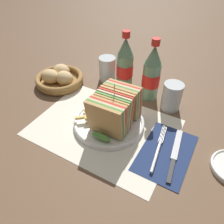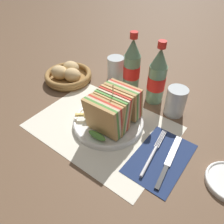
# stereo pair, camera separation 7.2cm
# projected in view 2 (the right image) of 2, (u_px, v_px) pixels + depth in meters

# --- Properties ---
(ground_plane) EXTENTS (4.00, 4.00, 0.00)m
(ground_plane) POSITION_uv_depth(u_px,v_px,m) (108.00, 129.00, 0.71)
(ground_plane) COLOR brown
(placemat) EXTENTS (0.45, 0.33, 0.00)m
(placemat) POSITION_uv_depth(u_px,v_px,m) (103.00, 126.00, 0.72)
(placemat) COLOR silver
(placemat) RESTS_ON ground_plane
(plate_main) EXTENTS (0.23, 0.23, 0.02)m
(plate_main) POSITION_uv_depth(u_px,v_px,m) (108.00, 122.00, 0.73)
(plate_main) COLOR white
(plate_main) RESTS_ON ground_plane
(club_sandwich) EXTENTS (0.12, 0.18, 0.15)m
(club_sandwich) POSITION_uv_depth(u_px,v_px,m) (113.00, 110.00, 0.67)
(club_sandwich) COLOR tan
(club_sandwich) RESTS_ON plate_main
(fries_pile) EXTENTS (0.10, 0.09, 0.02)m
(fries_pile) POSITION_uv_depth(u_px,v_px,m) (94.00, 114.00, 0.72)
(fries_pile) COLOR #E5C166
(fries_pile) RESTS_ON plate_main
(ketchup_blob) EXTENTS (0.04, 0.03, 0.01)m
(ketchup_blob) POSITION_uv_depth(u_px,v_px,m) (98.00, 111.00, 0.74)
(ketchup_blob) COLOR maroon
(ketchup_blob) RESTS_ON plate_main
(napkin) EXTENTS (0.14, 0.22, 0.00)m
(napkin) POSITION_uv_depth(u_px,v_px,m) (161.00, 157.00, 0.63)
(napkin) COLOR navy
(napkin) RESTS_ON ground_plane
(fork) EXTENTS (0.04, 0.19, 0.01)m
(fork) POSITION_uv_depth(u_px,v_px,m) (152.00, 156.00, 0.62)
(fork) COLOR silver
(fork) RESTS_ON napkin
(knife) EXTENTS (0.04, 0.20, 0.00)m
(knife) POSITION_uv_depth(u_px,v_px,m) (169.00, 161.00, 0.61)
(knife) COLOR black
(knife) RESTS_ON napkin
(coke_bottle_near) EXTENTS (0.06, 0.06, 0.23)m
(coke_bottle_near) POSITION_uv_depth(u_px,v_px,m) (132.00, 67.00, 0.83)
(coke_bottle_near) COLOR slate
(coke_bottle_near) RESTS_ON ground_plane
(coke_bottle_far) EXTENTS (0.06, 0.06, 0.23)m
(coke_bottle_far) POSITION_uv_depth(u_px,v_px,m) (157.00, 77.00, 0.77)
(coke_bottle_far) COLOR slate
(coke_bottle_far) RESTS_ON ground_plane
(glass_near) EXTENTS (0.07, 0.07, 0.10)m
(glass_near) POSITION_uv_depth(u_px,v_px,m) (176.00, 101.00, 0.74)
(glass_near) COLOR silver
(glass_near) RESTS_ON ground_plane
(glass_far) EXTENTS (0.07, 0.07, 0.10)m
(glass_far) POSITION_uv_depth(u_px,v_px,m) (116.00, 69.00, 0.91)
(glass_far) COLOR silver
(glass_far) RESTS_ON ground_plane
(bread_basket) EXTENTS (0.20, 0.20, 0.07)m
(bread_basket) POSITION_uv_depth(u_px,v_px,m) (68.00, 75.00, 0.92)
(bread_basket) COLOR olive
(bread_basket) RESTS_ON ground_plane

